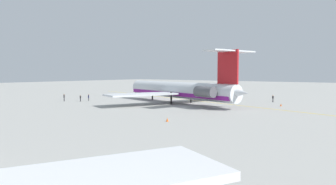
# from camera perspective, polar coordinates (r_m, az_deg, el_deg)

# --- Properties ---
(ground) EXTENTS (345.92, 345.92, 0.00)m
(ground) POSITION_cam_1_polar(r_m,az_deg,el_deg) (81.55, 2.04, -1.39)
(ground) COLOR #9E9E99
(main_jetliner) EXTENTS (39.64, 35.50, 11.74)m
(main_jetliner) POSITION_cam_1_polar(r_m,az_deg,el_deg) (71.97, 2.47, 0.47)
(main_jetliner) COLOR silver
(main_jetliner) RESTS_ON ground
(ground_crew_near_nose) EXTENTS (0.32, 0.36, 1.79)m
(ground_crew_near_nose) POSITION_cam_1_polar(r_m,az_deg,el_deg) (79.54, 18.90, -0.90)
(ground_crew_near_nose) COLOR black
(ground_crew_near_nose) RESTS_ON ground
(ground_crew_near_tail) EXTENTS (0.29, 0.45, 1.83)m
(ground_crew_near_tail) POSITION_cam_1_polar(r_m,az_deg,el_deg) (82.12, -18.72, -0.74)
(ground_crew_near_tail) COLOR black
(ground_crew_near_tail) RESTS_ON ground
(ground_crew_portside) EXTENTS (0.41, 0.26, 1.65)m
(ground_crew_portside) POSITION_cam_1_polar(r_m,az_deg,el_deg) (80.07, -15.95, -0.88)
(ground_crew_portside) COLOR black
(ground_crew_portside) RESTS_ON ground
(ground_crew_starboard) EXTENTS (0.42, 0.28, 1.76)m
(ground_crew_starboard) POSITION_cam_1_polar(r_m,az_deg,el_deg) (80.89, -14.53, -0.76)
(ground_crew_starboard) COLOR black
(ground_crew_starboard) RESTS_ON ground
(safety_cone_nose) EXTENTS (0.40, 0.40, 0.55)m
(safety_cone_nose) POSITION_cam_1_polar(r_m,az_deg,el_deg) (70.93, 20.22, -2.18)
(safety_cone_nose) COLOR #EA590F
(safety_cone_nose) RESTS_ON ground
(safety_cone_wingtip) EXTENTS (0.40, 0.40, 0.55)m
(safety_cone_wingtip) POSITION_cam_1_polar(r_m,az_deg,el_deg) (45.94, -0.13, -5.09)
(safety_cone_wingtip) COLOR #EA590F
(safety_cone_wingtip) RESTS_ON ground
(taxiway_centreline) EXTENTS (97.05, 27.41, 0.01)m
(taxiway_centreline) POSITION_cam_1_polar(r_m,az_deg,el_deg) (79.62, 5.18, -1.53)
(taxiway_centreline) COLOR gold
(taxiway_centreline) RESTS_ON ground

